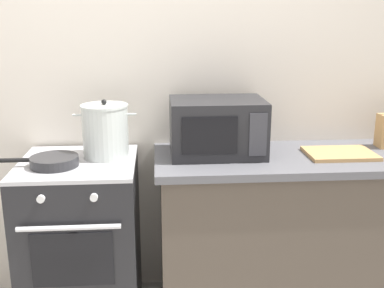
# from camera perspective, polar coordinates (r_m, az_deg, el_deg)

# --- Properties ---
(back_wall) EXTENTS (4.40, 0.10, 2.50)m
(back_wall) POSITION_cam_1_polar(r_m,az_deg,el_deg) (2.78, 0.51, 7.02)
(back_wall) COLOR silver
(back_wall) RESTS_ON ground_plane
(lower_cabinet_right) EXTENTS (1.64, 0.56, 0.88)m
(lower_cabinet_right) POSITION_cam_1_polar(r_m,az_deg,el_deg) (2.81, 13.60, -10.69)
(lower_cabinet_right) COLOR #4C4238
(lower_cabinet_right) RESTS_ON ground_plane
(countertop_right) EXTENTS (1.70, 0.60, 0.04)m
(countertop_right) POSITION_cam_1_polar(r_m,az_deg,el_deg) (2.64, 14.22, -1.69)
(countertop_right) COLOR #59595E
(countertop_right) RESTS_ON lower_cabinet_right
(stove) EXTENTS (0.60, 0.64, 0.92)m
(stove) POSITION_cam_1_polar(r_m,az_deg,el_deg) (2.69, -13.06, -11.42)
(stove) COLOR black
(stove) RESTS_ON ground_plane
(stock_pot) EXTENTS (0.33, 0.25, 0.31)m
(stock_pot) POSITION_cam_1_polar(r_m,az_deg,el_deg) (2.53, -10.41, 1.56)
(stock_pot) COLOR silver
(stock_pot) RESTS_ON stove
(frying_pan) EXTENTS (0.44, 0.24, 0.05)m
(frying_pan) POSITION_cam_1_polar(r_m,az_deg,el_deg) (2.46, -16.43, -2.01)
(frying_pan) COLOR #28282B
(frying_pan) RESTS_ON stove
(microwave) EXTENTS (0.50, 0.37, 0.30)m
(microwave) POSITION_cam_1_polar(r_m,az_deg,el_deg) (2.54, 3.04, 2.05)
(microwave) COLOR #232326
(microwave) RESTS_ON countertop_right
(cutting_board) EXTENTS (0.36, 0.26, 0.02)m
(cutting_board) POSITION_cam_1_polar(r_m,az_deg,el_deg) (2.67, 17.41, -1.10)
(cutting_board) COLOR tan
(cutting_board) RESTS_ON countertop_right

